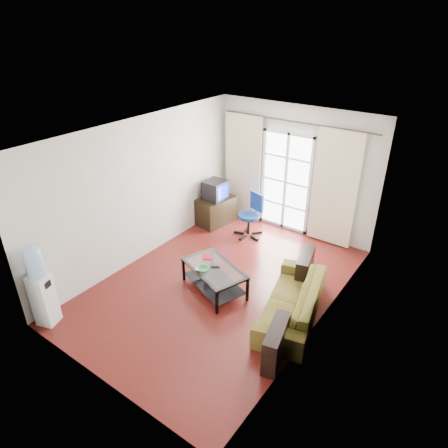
{
  "coord_description": "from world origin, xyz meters",
  "views": [
    {
      "loc": [
        3.4,
        -4.64,
        4.26
      ],
      "look_at": [
        -0.19,
        0.35,
        1.0
      ],
      "focal_mm": 32.0,
      "sensor_mm": 36.0,
      "label": 1
    }
  ],
  "objects_px": {
    "tv_stand": "(215,210)",
    "water_cooler": "(40,284)",
    "task_chair": "(250,223)",
    "coffee_table": "(214,276)",
    "crt_tv": "(214,190)",
    "sofa": "(292,300)"
  },
  "relations": [
    {
      "from": "sofa",
      "to": "coffee_table",
      "type": "height_order",
      "value": "sofa"
    },
    {
      "from": "coffee_table",
      "to": "tv_stand",
      "type": "relative_size",
      "value": 1.57
    },
    {
      "from": "coffee_table",
      "to": "water_cooler",
      "type": "bearing_deg",
      "value": -126.82
    },
    {
      "from": "sofa",
      "to": "water_cooler",
      "type": "xyz_separation_m",
      "value": [
        -2.98,
        -2.35,
        0.43
      ]
    },
    {
      "from": "coffee_table",
      "to": "task_chair",
      "type": "distance_m",
      "value": 2.08
    },
    {
      "from": "coffee_table",
      "to": "crt_tv",
      "type": "distance_m",
      "value": 2.54
    },
    {
      "from": "crt_tv",
      "to": "task_chair",
      "type": "height_order",
      "value": "crt_tv"
    },
    {
      "from": "task_chair",
      "to": "sofa",
      "type": "bearing_deg",
      "value": -24.47
    },
    {
      "from": "coffee_table",
      "to": "crt_tv",
      "type": "xyz_separation_m",
      "value": [
        -1.49,
        1.99,
        0.52
      ]
    },
    {
      "from": "task_chair",
      "to": "crt_tv",
      "type": "bearing_deg",
      "value": -161.09
    },
    {
      "from": "tv_stand",
      "to": "water_cooler",
      "type": "relative_size",
      "value": 0.61
    },
    {
      "from": "water_cooler",
      "to": "task_chair",
      "type": "bearing_deg",
      "value": 56.16
    },
    {
      "from": "tv_stand",
      "to": "crt_tv",
      "type": "relative_size",
      "value": 1.77
    },
    {
      "from": "tv_stand",
      "to": "task_chair",
      "type": "bearing_deg",
      "value": 8.21
    },
    {
      "from": "crt_tv",
      "to": "water_cooler",
      "type": "relative_size",
      "value": 0.35
    },
    {
      "from": "crt_tv",
      "to": "water_cooler",
      "type": "bearing_deg",
      "value": -91.26
    },
    {
      "from": "tv_stand",
      "to": "coffee_table",
      "type": "bearing_deg",
      "value": -43.79
    },
    {
      "from": "crt_tv",
      "to": "task_chair",
      "type": "bearing_deg",
      "value": 0.8
    },
    {
      "from": "crt_tv",
      "to": "sofa",
      "type": "bearing_deg",
      "value": -31.64
    },
    {
      "from": "sofa",
      "to": "task_chair",
      "type": "xyz_separation_m",
      "value": [
        -1.93,
        1.8,
        -0.01
      ]
    },
    {
      "from": "tv_stand",
      "to": "water_cooler",
      "type": "height_order",
      "value": "water_cooler"
    },
    {
      "from": "coffee_table",
      "to": "water_cooler",
      "type": "height_order",
      "value": "water_cooler"
    }
  ]
}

